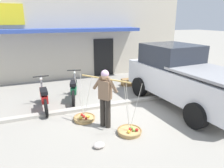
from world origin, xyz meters
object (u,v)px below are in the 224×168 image
at_px(motorcycle_nearest_shop, 44,97).
at_px(wooden_crate, 127,82).
at_px(fruit_basket_right_side, 84,118).
at_px(fruit_basket_left_side, 130,131).
at_px(fruit_vendor, 105,95).
at_px(parked_truck, 183,76).
at_px(motorcycle_second_in_row, 74,89).
at_px(plastic_litter_bag, 99,145).

bearing_deg(motorcycle_nearest_shop, wooden_crate, 20.77).
relative_size(fruit_basket_right_side, motorcycle_nearest_shop, 0.80).
bearing_deg(fruit_basket_left_side, motorcycle_nearest_shop, 129.56).
height_order(fruit_vendor, fruit_basket_right_side, fruit_vendor).
bearing_deg(fruit_basket_left_side, parked_truck, 25.34).
xyz_separation_m(motorcycle_second_in_row, wooden_crate, (2.64, 0.93, -0.29)).
distance_m(parked_truck, wooden_crate, 2.94).
distance_m(fruit_vendor, fruit_basket_right_side, 1.19).
height_order(parked_truck, plastic_litter_bag, parked_truck).
relative_size(motorcycle_second_in_row, parked_truck, 0.37).
bearing_deg(motorcycle_second_in_row, fruit_basket_left_side, -73.02).
relative_size(fruit_vendor, motorcycle_nearest_shop, 0.93).
distance_m(fruit_basket_left_side, fruit_basket_right_side, 1.55).
bearing_deg(wooden_crate, parked_truck, -69.56).
distance_m(fruit_vendor, wooden_crate, 4.06).
height_order(fruit_basket_right_side, motorcycle_nearest_shop, fruit_basket_right_side).
bearing_deg(plastic_litter_bag, parked_truck, 23.61).
distance_m(motorcycle_second_in_row, parked_truck, 4.04).
xyz_separation_m(fruit_basket_right_side, wooden_crate, (2.70, 2.71, 0.09)).
relative_size(fruit_basket_left_side, wooden_crate, 3.30).
bearing_deg(wooden_crate, fruit_basket_left_side, -113.81).
distance_m(parked_truck, plastic_litter_bag, 4.14).
xyz_separation_m(motorcycle_nearest_shop, plastic_litter_bag, (1.07, -2.81, -0.38)).
height_order(fruit_basket_left_side, plastic_litter_bag, fruit_basket_left_side).
bearing_deg(motorcycle_second_in_row, plastic_litter_bag, -91.17).
xyz_separation_m(fruit_basket_right_side, motorcycle_second_in_row, (0.06, 1.78, 0.38)).
bearing_deg(motorcycle_nearest_shop, plastic_litter_bag, -69.15).
xyz_separation_m(fruit_basket_left_side, motorcycle_nearest_shop, (-2.05, 2.48, 0.38)).
distance_m(fruit_basket_left_side, parked_truck, 3.15).
bearing_deg(parked_truck, fruit_vendor, -168.05).
bearing_deg(plastic_litter_bag, fruit_basket_right_side, 89.65).
bearing_deg(parked_truck, fruit_basket_left_side, -154.66).
xyz_separation_m(parked_truck, wooden_crate, (-0.98, 2.63, -0.87)).
bearing_deg(motorcycle_nearest_shop, fruit_basket_right_side, -49.72).
height_order(motorcycle_nearest_shop, wooden_crate, motorcycle_nearest_shop).
bearing_deg(fruit_basket_right_side, motorcycle_second_in_row, 88.13).
xyz_separation_m(fruit_basket_left_side, motorcycle_second_in_row, (-0.91, 2.99, 0.38)).
bearing_deg(fruit_vendor, fruit_basket_right_side, 128.87).
bearing_deg(fruit_vendor, motorcycle_second_in_row, 100.14).
xyz_separation_m(fruit_vendor, motorcycle_nearest_shop, (-1.56, 1.88, -0.52)).
height_order(fruit_basket_left_side, parked_truck, parked_truck).
bearing_deg(fruit_vendor, parked_truck, 11.95).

